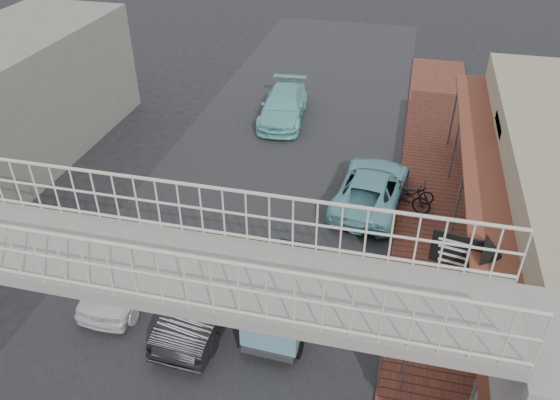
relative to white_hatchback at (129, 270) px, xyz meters
The scene contains 13 objects.
ground 2.76m from the white_hatchback, ahead, with size 120.00×120.00×0.00m, color black.
road_strip 2.76m from the white_hatchback, ahead, with size 10.00×60.00×0.01m, color black.
sidewalk 9.60m from the white_hatchback, 16.87° to the left, with size 3.00×40.00×0.10m, color brown.
footbridge 5.57m from the white_hatchback, 57.75° to the right, with size 16.40×2.40×6.34m.
white_hatchback is the anchor object (origin of this frame).
dark_sedan 2.72m from the white_hatchback, 11.62° to the right, with size 1.54×4.41×1.45m, color black.
angkot_curb 9.18m from the white_hatchback, 43.57° to the left, with size 2.29×4.97×1.38m, color #69AAB6.
angkot_far 12.79m from the white_hatchback, 81.89° to the left, with size 1.99×4.91×1.42m, color #75C9CC.
angkot_van 4.89m from the white_hatchback, ahead, with size 1.73×3.53×1.70m.
motorcycle_near 10.49m from the white_hatchback, 39.03° to the left, with size 0.57×1.64×0.86m, color black.
motorcycle_far 10.03m from the white_hatchback, 37.48° to the left, with size 0.53×1.88×1.13m, color black.
street_clock 8.38m from the white_hatchback, 11.77° to the right, with size 0.77×0.61×3.14m.
arrow_sign 10.21m from the white_hatchback, ahead, with size 1.98×1.29×3.30m.
Camera 1 is at (4.69, -10.78, 11.64)m, focal length 35.00 mm.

